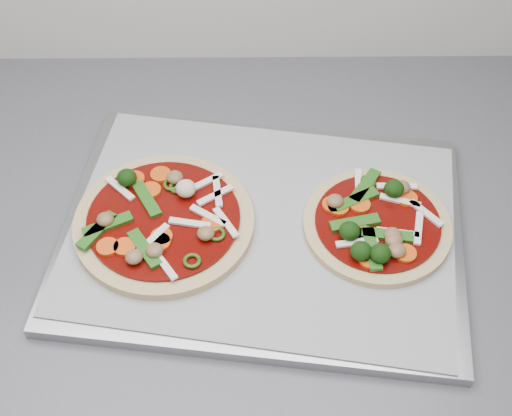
{
  "coord_description": "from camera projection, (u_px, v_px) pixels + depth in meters",
  "views": [
    {
      "loc": [
        0.06,
        0.74,
        1.56
      ],
      "look_at": [
        0.06,
        1.28,
        0.93
      ],
      "focal_mm": 50.0,
      "sensor_mm": 36.0,
      "label": 1
    }
  ],
  "objects": [
    {
      "name": "countertop",
      "position": [
        205.0,
        222.0,
        0.88
      ],
      "size": [
        3.6,
        0.6,
        0.04
      ],
      "primitive_type": "cube",
      "color": "#5C5C64",
      "rests_on": "base_cabinet"
    },
    {
      "name": "pizza_right",
      "position": [
        376.0,
        225.0,
        0.82
      ],
      "size": [
        0.22,
        0.22,
        0.03
      ],
      "rotation": [
        0.0,
        0.0,
        -0.33
      ],
      "color": "tan",
      "rests_on": "parchment"
    },
    {
      "name": "parchment",
      "position": [
        262.0,
        225.0,
        0.83
      ],
      "size": [
        0.49,
        0.39,
        0.0
      ],
      "primitive_type": "cube",
      "rotation": [
        0.0,
        0.0,
        -0.17
      ],
      "color": "#A5A5AA",
      "rests_on": "baking_tray"
    },
    {
      "name": "base_cabinet",
      "position": [
        219.0,
        387.0,
        1.23
      ],
      "size": [
        3.6,
        0.6,
        0.86
      ],
      "primitive_type": "cube",
      "color": "silver",
      "rests_on": "ground"
    },
    {
      "name": "pizza_left",
      "position": [
        163.0,
        220.0,
        0.82
      ],
      "size": [
        0.29,
        0.29,
        0.04
      ],
      "rotation": [
        0.0,
        0.0,
        -0.55
      ],
      "color": "tan",
      "rests_on": "parchment"
    },
    {
      "name": "baking_tray",
      "position": [
        262.0,
        230.0,
        0.84
      ],
      "size": [
        0.5,
        0.4,
        0.02
      ],
      "primitive_type": "cube",
      "rotation": [
        0.0,
        0.0,
        -0.13
      ],
      "color": "#97979C",
      "rests_on": "countertop"
    }
  ]
}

